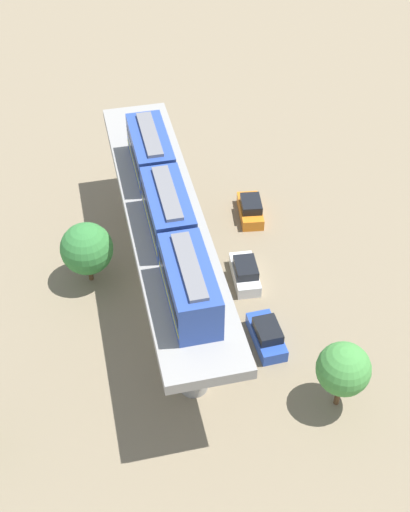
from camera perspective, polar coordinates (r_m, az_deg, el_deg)
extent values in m
plane|color=#84755B|center=(53.17, -3.04, -2.70)|extent=(120.00, 120.00, 0.00)
cylinder|color=#999691|center=(57.95, -4.87, 6.15)|extent=(1.90, 1.90, 6.71)
cylinder|color=#999691|center=(50.82, -3.18, -0.07)|extent=(1.90, 1.90, 6.71)
cylinder|color=#999691|center=(44.54, -0.98, -8.16)|extent=(1.90, 1.90, 6.71)
cube|color=#999691|center=(48.33, -3.35, 3.18)|extent=(5.20, 28.85, 0.80)
cube|color=#2D4CA5|center=(51.29, -4.49, 8.46)|extent=(2.60, 6.60, 3.00)
cube|color=black|center=(51.15, -4.51, 8.69)|extent=(2.64, 6.07, 0.70)
cube|color=yellow|center=(51.72, -4.45, 7.78)|extent=(2.64, 6.34, 0.24)
cube|color=slate|center=(50.39, -4.59, 9.97)|extent=(1.10, 5.61, 0.24)
cube|color=#2D4CA5|center=(45.79, -3.06, 3.63)|extent=(2.60, 6.60, 3.00)
cube|color=black|center=(45.63, -3.07, 3.88)|extent=(2.64, 6.07, 0.70)
cube|color=yellow|center=(46.27, -3.02, 2.92)|extent=(2.64, 6.34, 0.24)
cube|color=slate|center=(44.78, -3.13, 5.23)|extent=(1.10, 5.61, 0.24)
cube|color=#2D4CA5|center=(40.75, -1.27, -2.45)|extent=(2.60, 6.60, 3.00)
cube|color=black|center=(40.57, -1.28, -2.20)|extent=(2.64, 6.07, 0.70)
cube|color=yellow|center=(41.29, -1.26, -3.18)|extent=(2.64, 6.34, 0.24)
cube|color=slate|center=(39.60, -1.31, -0.81)|extent=(1.10, 5.61, 0.24)
cube|color=#284CB7|center=(49.41, 5.07, -6.65)|extent=(1.93, 4.25, 1.00)
cube|color=black|center=(48.65, 5.19, -6.12)|extent=(1.71, 2.35, 0.76)
cube|color=white|center=(53.55, 3.30, -1.54)|extent=(2.12, 4.33, 1.00)
cube|color=black|center=(52.83, 3.38, -0.97)|extent=(1.82, 2.42, 0.76)
cube|color=orange|center=(59.32, 3.74, 3.72)|extent=(2.34, 4.40, 1.00)
cube|color=black|center=(58.65, 3.82, 4.29)|extent=(1.93, 2.50, 0.76)
cylinder|color=brown|center=(46.18, 10.94, -10.85)|extent=(0.36, 0.36, 2.64)
sphere|color=#479342|center=(44.38, 11.33, -9.12)|extent=(3.47, 3.47, 3.47)
cylinder|color=brown|center=(53.83, -9.45, -1.08)|extent=(0.36, 0.36, 2.10)
sphere|color=#38843D|center=(52.38, -9.71, 0.60)|extent=(3.98, 3.98, 3.98)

